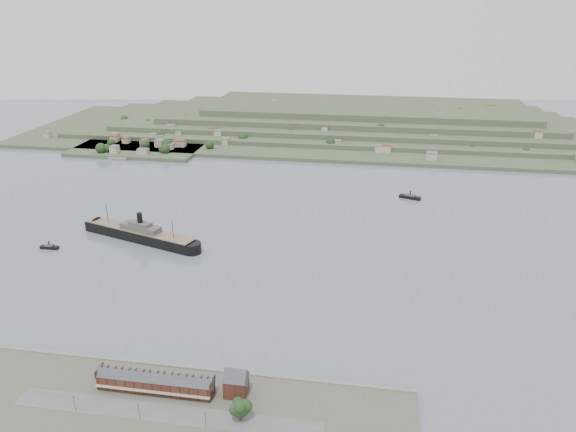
% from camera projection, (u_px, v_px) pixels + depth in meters
% --- Properties ---
extents(ground, '(1400.00, 1400.00, 0.00)m').
position_uv_depth(ground, '(256.00, 247.00, 414.56)').
color(ground, slate).
rests_on(ground, ground).
extents(near_shore, '(220.00, 80.00, 2.60)m').
position_uv_depth(near_shore, '(162.00, 423.00, 242.88)').
color(near_shore, '#4C5142').
rests_on(near_shore, ground).
extents(terrace_row, '(55.60, 9.80, 11.07)m').
position_uv_depth(terrace_row, '(155.00, 382.00, 259.46)').
color(terrace_row, '#412017').
rests_on(terrace_row, ground).
extents(gabled_building, '(10.40, 10.18, 14.09)m').
position_uv_depth(gabled_building, '(236.00, 383.00, 256.88)').
color(gabled_building, '#412017').
rests_on(gabled_building, ground).
extents(far_peninsula, '(760.00, 309.00, 30.00)m').
position_uv_depth(far_peninsula, '(338.00, 122.00, 766.48)').
color(far_peninsula, '#37472F').
rests_on(far_peninsula, ground).
extents(steamship, '(108.96, 45.71, 26.94)m').
position_uv_depth(steamship, '(136.00, 233.00, 426.15)').
color(steamship, black).
rests_on(steamship, ground).
extents(tugboat, '(13.67, 3.86, 6.13)m').
position_uv_depth(tugboat, '(49.00, 247.00, 411.25)').
color(tugboat, black).
rests_on(tugboat, ground).
extents(ferry_west, '(19.42, 7.06, 7.12)m').
position_uv_depth(ferry_west, '(144.00, 154.00, 648.49)').
color(ferry_west, black).
rests_on(ferry_west, ground).
extents(ferry_east, '(20.27, 11.37, 7.33)m').
position_uv_depth(ferry_east, '(410.00, 197.00, 512.63)').
color(ferry_east, black).
rests_on(ferry_east, ground).
extents(fig_tree, '(9.70, 8.40, 10.83)m').
position_uv_depth(fig_tree, '(240.00, 408.00, 240.44)').
color(fig_tree, '#3E2C1C').
rests_on(fig_tree, ground).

